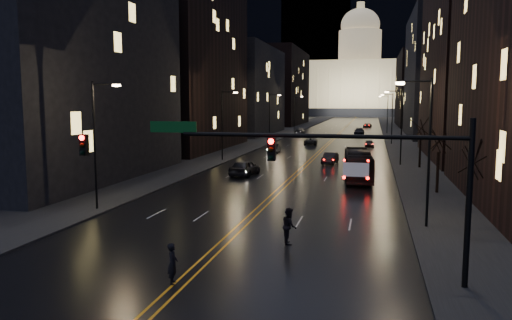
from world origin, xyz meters
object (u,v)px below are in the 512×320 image
Objects in this scene: traffic_signal at (328,162)px; pedestrian_b at (289,226)px; pedestrian_a at (173,264)px; oncoming_car_b at (274,148)px; oncoming_car_a at (245,168)px; receding_car_a at (330,158)px; bus at (358,165)px.

pedestrian_b is (-2.43, 5.00, -4.12)m from traffic_signal.
traffic_signal is 9.82× the size of pedestrian_a.
traffic_signal reaches higher than pedestrian_a.
pedestrian_b is (9.90, -46.24, 0.30)m from oncoming_car_b.
oncoming_car_a is at bearing 90.07° from oncoming_car_b.
pedestrian_a is at bearing 136.37° from pedestrian_b.
pedestrian_a is at bearing 93.04° from oncoming_car_b.
receding_car_a is 42.23m from pedestrian_a.
oncoming_car_a is 1.19× the size of receding_car_a.
pedestrian_a is at bearing -88.15° from receding_car_a.
oncoming_car_b is (-12.83, 22.98, -0.77)m from bus.
oncoming_car_a is 30.63m from pedestrian_a.
pedestrian_a is at bearing -106.40° from bus.
oncoming_car_a is 2.82× the size of pedestrian_a.
pedestrian_a is at bearing -162.22° from traffic_signal.
pedestrian_b is at bearing 115.91° from traffic_signal.
traffic_signal reaches higher than pedestrian_b.
oncoming_car_b is 1.00× the size of receding_car_a.
bus is (0.49, 28.27, -3.64)m from traffic_signal.
bus is at bearing -173.30° from oncoming_car_a.
traffic_signal is at bearing 100.03° from oncoming_car_b.
oncoming_car_b is 53.59m from pedestrian_a.
bus reaches higher than pedestrian_b.
oncoming_car_a is 1.19× the size of oncoming_car_b.
oncoming_car_a is 2.52× the size of pedestrian_b.
pedestrian_b is at bearing -44.07° from pedestrian_a.
receding_car_a is (-3.18, 40.13, -4.41)m from traffic_signal.
oncoming_car_a is 24.76m from pedestrian_b.
oncoming_car_b is at bearing 135.41° from receding_car_a.
bus reaches higher than pedestrian_a.
oncoming_car_a is at bearing 111.08° from traffic_signal.
traffic_signal is 7.78m from pedestrian_a.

